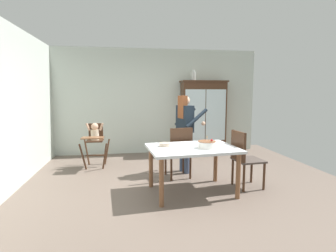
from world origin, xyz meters
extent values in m
plane|color=#66564C|center=(0.00, 0.00, 0.00)|extent=(6.24, 6.24, 0.00)
cube|color=beige|center=(0.00, 2.63, 1.35)|extent=(5.32, 0.06, 2.70)
cube|color=beige|center=(-2.63, 0.00, 1.35)|extent=(0.06, 5.32, 2.70)
cube|color=#422819|center=(1.18, 2.37, 0.93)|extent=(1.13, 0.42, 1.85)
cube|color=#422819|center=(1.18, 2.37, 1.87)|extent=(1.19, 0.48, 0.04)
cube|color=silver|center=(0.91, 2.15, 1.02)|extent=(0.52, 0.01, 1.30)
cube|color=silver|center=(1.45, 2.15, 1.02)|extent=(0.52, 0.01, 1.30)
cube|color=#422819|center=(1.18, 2.37, 1.02)|extent=(1.05, 0.36, 0.02)
cylinder|color=#B2B7B2|center=(0.90, 2.37, 2.00)|extent=(0.13, 0.13, 0.22)
cylinder|color=#B2B7B2|center=(0.90, 2.37, 2.14)|extent=(0.07, 0.07, 0.05)
cylinder|color=#422819|center=(-1.70, 1.23, 0.28)|extent=(0.14, 0.13, 0.56)
cylinder|color=#422819|center=(-1.26, 1.21, 0.28)|extent=(0.13, 0.14, 0.56)
cylinder|color=#422819|center=(-1.68, 1.66, 0.28)|extent=(0.13, 0.14, 0.56)
cylinder|color=#422819|center=(-1.24, 1.65, 0.28)|extent=(0.14, 0.13, 0.56)
cube|color=#422819|center=(-1.47, 1.44, 0.25)|extent=(0.42, 0.06, 0.02)
cube|color=#422819|center=(-1.47, 1.44, 0.57)|extent=(0.35, 0.35, 0.02)
cube|color=#422819|center=(-1.47, 1.59, 0.76)|extent=(0.31, 0.04, 0.34)
cube|color=brown|center=(-1.49, 1.17, 0.68)|extent=(0.45, 0.26, 0.02)
cylinder|color=beige|center=(-1.47, 1.46, 0.70)|extent=(0.17, 0.17, 0.22)
sphere|color=tan|center=(-1.47, 1.46, 0.87)|extent=(0.15, 0.15, 0.15)
cylinder|color=tan|center=(-1.61, 1.46, 0.86)|extent=(0.10, 0.05, 0.17)
cylinder|color=tan|center=(-1.33, 1.45, 0.86)|extent=(0.10, 0.05, 0.17)
cylinder|color=#3D4C6B|center=(0.36, 0.69, 0.41)|extent=(0.11, 0.11, 0.82)
cylinder|color=#3D4C6B|center=(0.30, 0.85, 0.41)|extent=(0.11, 0.11, 0.82)
cube|color=#19232D|center=(0.33, 0.77, 1.08)|extent=(0.31, 0.41, 0.52)
cube|color=white|center=(0.43, 0.81, 1.08)|extent=(0.03, 0.06, 0.49)
sphere|color=tan|center=(0.33, 0.77, 1.43)|extent=(0.19, 0.19, 0.19)
cube|color=brown|center=(0.28, 0.75, 1.31)|extent=(0.16, 0.22, 0.44)
cylinder|color=#19232D|center=(0.53, 0.63, 1.10)|extent=(0.48, 0.24, 0.37)
sphere|color=tan|center=(0.68, 0.68, 0.99)|extent=(0.08, 0.08, 0.08)
cylinder|color=#19232D|center=(0.39, 1.01, 1.10)|extent=(0.48, 0.24, 0.37)
sphere|color=tan|center=(0.54, 1.06, 0.99)|extent=(0.08, 0.08, 0.08)
cube|color=silver|center=(0.21, -0.30, 0.72)|extent=(1.44, 1.10, 0.04)
cylinder|color=brown|center=(-0.34, -0.76, 0.35)|extent=(0.07, 0.07, 0.70)
cylinder|color=brown|center=(0.83, -0.66, 0.35)|extent=(0.07, 0.07, 0.70)
cylinder|color=brown|center=(-0.41, 0.05, 0.35)|extent=(0.07, 0.07, 0.70)
cylinder|color=brown|center=(0.76, 0.15, 0.35)|extent=(0.07, 0.07, 0.70)
cylinder|color=white|center=(0.41, -0.40, 0.79)|extent=(0.28, 0.28, 0.10)
cylinder|color=brown|center=(0.41, -0.40, 0.84)|extent=(0.27, 0.27, 0.01)
cylinder|color=#F2E5CC|center=(0.41, -0.40, 0.88)|extent=(0.01, 0.01, 0.06)
cone|color=yellow|center=(0.41, -0.40, 0.92)|extent=(0.02, 0.02, 0.02)
sphere|color=red|center=(0.48, -0.44, 0.87)|extent=(0.04, 0.04, 0.04)
cylinder|color=#C6AD93|center=(-0.21, -0.18, 0.77)|extent=(0.18, 0.18, 0.05)
cylinder|color=#422819|center=(0.30, 0.71, 0.23)|extent=(0.04, 0.04, 0.45)
cylinder|color=#422819|center=(-0.07, 0.66, 0.23)|extent=(0.04, 0.04, 0.45)
cylinder|color=#422819|center=(0.35, 0.35, 0.23)|extent=(0.04, 0.04, 0.45)
cylinder|color=#422819|center=(-0.02, 0.30, 0.23)|extent=(0.04, 0.04, 0.45)
cube|color=#473D38|center=(0.14, 0.51, 0.47)|extent=(0.50, 0.50, 0.03)
cube|color=#422819|center=(0.16, 0.31, 0.72)|extent=(0.42, 0.10, 0.48)
cylinder|color=#422819|center=(0.35, 0.33, 0.72)|extent=(0.03, 0.03, 0.48)
cylinder|color=#422819|center=(-0.02, 0.28, 0.72)|extent=(0.03, 0.03, 0.48)
cylinder|color=#422819|center=(1.40, -0.38, 0.23)|extent=(0.04, 0.04, 0.45)
cylinder|color=#422819|center=(1.37, -0.02, 0.23)|extent=(0.04, 0.04, 0.45)
cylinder|color=#422819|center=(1.04, -0.42, 0.23)|extent=(0.04, 0.04, 0.45)
cylinder|color=#422819|center=(1.00, -0.05, 0.23)|extent=(0.04, 0.04, 0.45)
cube|color=#473D38|center=(1.20, -0.22, 0.47)|extent=(0.48, 0.48, 0.03)
cube|color=#422819|center=(1.00, -0.24, 0.72)|extent=(0.08, 0.42, 0.48)
cylinder|color=#422819|center=(1.02, -0.43, 0.72)|extent=(0.03, 0.03, 0.48)
cylinder|color=#422819|center=(0.99, -0.05, 0.72)|extent=(0.03, 0.03, 0.48)
camera|label=1|loc=(-0.81, -4.25, 1.60)|focal=28.12mm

